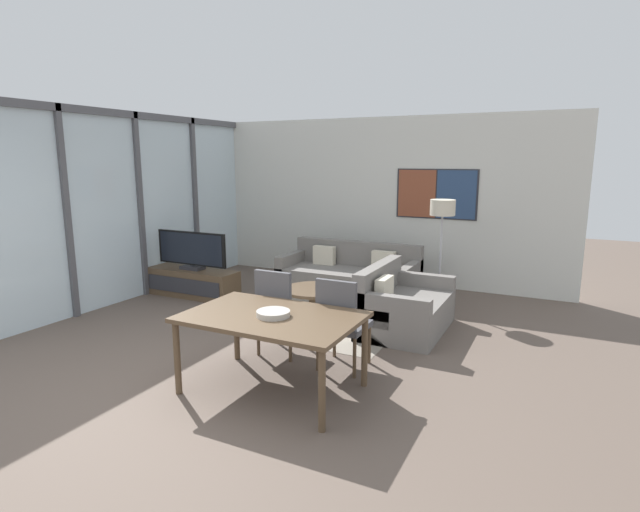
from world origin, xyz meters
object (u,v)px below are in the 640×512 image
object	(u,v)px
sofa_side	(400,309)
floor_lamp	(442,216)
dining_chair_left	(279,308)
fruit_bowl	(273,313)
coffee_table	(314,295)
television	(191,251)
dining_chair_centre	(341,319)
sofa_main	(350,278)
dining_table	(272,322)
tv_console	(193,283)

from	to	relation	value
sofa_side	floor_lamp	size ratio (longest dim) A/B	0.89
dining_chair_left	fruit_bowl	world-z (taller)	dining_chair_left
fruit_bowl	floor_lamp	bearing A→B (deg)	78.02
coffee_table	dining_chair_left	bearing A→B (deg)	-78.47
television	dining_chair_centre	world-z (taller)	television
television	sofa_main	size ratio (longest dim) A/B	0.60
sofa_side	television	bearing A→B (deg)	88.81
dining_table	floor_lamp	xyz separation A→B (m)	(0.75, 3.33, 0.67)
dining_chair_left	dining_chair_centre	bearing A→B (deg)	-5.04
coffee_table	dining_chair_centre	size ratio (longest dim) A/B	0.88
dining_table	floor_lamp	world-z (taller)	floor_lamp
dining_chair_left	floor_lamp	size ratio (longest dim) A/B	0.62
tv_console	dining_chair_centre	distance (m)	3.56
coffee_table	dining_chair_centre	world-z (taller)	dining_chair_centre
sofa_main	dining_chair_left	xyz separation A→B (m)	(0.28, -2.62, 0.26)
tv_console	sofa_main	xyz separation A→B (m)	(2.16, 1.17, 0.06)
sofa_main	coffee_table	size ratio (longest dim) A/B	2.52
television	coffee_table	size ratio (longest dim) A/B	1.51
dining_table	fruit_bowl	size ratio (longest dim) A/B	5.18
sofa_main	television	bearing A→B (deg)	-151.70
sofa_side	dining_table	size ratio (longest dim) A/B	0.87
floor_lamp	sofa_main	bearing A→B (deg)	178.29
sofa_main	dining_chair_left	size ratio (longest dim) A/B	2.22
dining_chair_centre	fruit_bowl	world-z (taller)	dining_chair_centre
tv_console	floor_lamp	size ratio (longest dim) A/B	0.96
sofa_main	floor_lamp	size ratio (longest dim) A/B	1.37
sofa_side	dining_chair_left	distance (m)	1.69
dining_table	sofa_main	bearing A→B (deg)	101.09
sofa_side	fruit_bowl	bearing A→B (deg)	166.69
tv_console	dining_table	bearing A→B (deg)	-37.99
coffee_table	dining_chair_left	distance (m)	1.44
dining_chair_left	floor_lamp	bearing A→B (deg)	66.40
tv_console	dining_chair_left	world-z (taller)	dining_chair_left
television	dining_table	world-z (taller)	television
dining_chair_centre	floor_lamp	xyz separation A→B (m)	(0.37, 2.64, 0.79)
television	dining_table	distance (m)	3.59
sofa_main	fruit_bowl	xyz separation A→B (m)	(0.70, -3.40, 0.48)
sofa_side	coffee_table	size ratio (longest dim) A/B	1.63
dining_chair_left	coffee_table	bearing A→B (deg)	101.53
tv_console	television	distance (m)	0.51
television	sofa_side	size ratio (longest dim) A/B	0.93
sofa_main	dining_chair_centre	size ratio (longest dim) A/B	2.22
sofa_main	fruit_bowl	world-z (taller)	sofa_main
television	tv_console	bearing A→B (deg)	-90.00
sofa_main	dining_table	bearing A→B (deg)	-78.91
tv_console	dining_table	world-z (taller)	dining_table
tv_console	dining_chair_left	distance (m)	2.86
tv_console	dining_chair_centre	xyz separation A→B (m)	(3.20, -1.52, 0.32)
sofa_side	dining_chair_centre	xyz separation A→B (m)	(-0.17, -1.45, 0.26)
tv_console	sofa_main	bearing A→B (deg)	28.32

